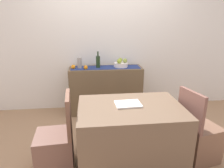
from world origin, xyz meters
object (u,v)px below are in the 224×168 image
(sideboard_console, at_px, (106,90))
(chair_near_window, at_px, (56,148))
(dining_table, at_px, (130,136))
(open_book, at_px, (128,104))
(ceramic_vase, at_px, (80,63))
(chair_by_corner, at_px, (198,139))
(fruit_bowl, at_px, (121,65))
(wine_bottle, at_px, (98,62))

(sideboard_console, relative_size, chair_near_window, 1.43)
(dining_table, height_order, open_book, open_book)
(ceramic_vase, xyz_separation_m, chair_by_corner, (1.44, -1.49, -0.66))
(dining_table, relative_size, chair_by_corner, 1.27)
(fruit_bowl, distance_m, dining_table, 1.57)
(ceramic_vase, height_order, dining_table, ceramic_vase)
(ceramic_vase, bearing_deg, wine_bottle, -0.00)
(wine_bottle, height_order, open_book, wine_bottle)
(chair_near_window, bearing_deg, open_book, 2.94)
(chair_by_corner, bearing_deg, sideboard_console, 123.56)
(fruit_bowl, distance_m, chair_near_window, 1.87)
(sideboard_console, relative_size, open_book, 4.60)
(fruit_bowl, relative_size, open_book, 0.87)
(fruit_bowl, distance_m, chair_by_corner, 1.76)
(chair_by_corner, bearing_deg, dining_table, 179.74)
(sideboard_console, relative_size, dining_table, 1.12)
(fruit_bowl, xyz_separation_m, ceramic_vase, (-0.72, 0.00, 0.05))
(open_book, height_order, chair_by_corner, chair_by_corner)
(wine_bottle, bearing_deg, chair_by_corner, -53.06)
(dining_table, bearing_deg, open_book, 116.77)
(sideboard_console, distance_m, chair_by_corner, 1.79)
(sideboard_console, relative_size, ceramic_vase, 6.87)
(sideboard_console, distance_m, wine_bottle, 0.54)
(dining_table, relative_size, chair_near_window, 1.27)
(ceramic_vase, height_order, chair_by_corner, ceramic_vase)
(wine_bottle, bearing_deg, dining_table, -79.19)
(dining_table, bearing_deg, chair_by_corner, -0.26)
(dining_table, bearing_deg, ceramic_vase, 112.17)
(wine_bottle, bearing_deg, open_book, -79.71)
(sideboard_console, xyz_separation_m, fruit_bowl, (0.27, 0.00, 0.46))
(open_book, relative_size, chair_near_window, 0.31)
(sideboard_console, height_order, ceramic_vase, ceramic_vase)
(sideboard_console, height_order, fruit_bowl, fruit_bowl)
(chair_by_corner, bearing_deg, fruit_bowl, 115.76)
(ceramic_vase, distance_m, open_book, 1.57)
(wine_bottle, xyz_separation_m, chair_near_window, (-0.55, -1.48, -0.68))
(wine_bottle, height_order, dining_table, wine_bottle)
(wine_bottle, xyz_separation_m, dining_table, (0.28, -1.49, -0.57))
(sideboard_console, xyz_separation_m, dining_table, (0.15, -1.49, -0.05))
(ceramic_vase, relative_size, open_book, 0.67)
(wine_bottle, distance_m, open_book, 1.48)
(open_book, bearing_deg, wine_bottle, 97.37)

